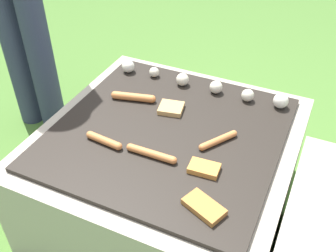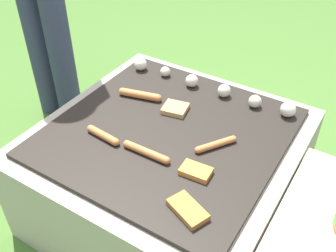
{
  "view_description": "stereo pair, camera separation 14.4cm",
  "coord_description": "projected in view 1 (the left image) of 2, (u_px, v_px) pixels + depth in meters",
  "views": [
    {
      "loc": [
        0.47,
        -1.03,
        1.35
      ],
      "look_at": [
        0.0,
        0.0,
        0.45
      ],
      "focal_mm": 42.0,
      "sensor_mm": 36.0,
      "label": 1
    },
    {
      "loc": [
        0.6,
        -0.96,
        1.35
      ],
      "look_at": [
        0.0,
        0.0,
        0.45
      ],
      "focal_mm": 42.0,
      "sensor_mm": 36.0,
      "label": 2
    }
  ],
  "objects": [
    {
      "name": "ground_plane",
      "position": [
        168.0,
        207.0,
        1.72
      ],
      "size": [
        14.0,
        14.0,
        0.0
      ],
      "primitive_type": "plane",
      "color": "#47702D"
    },
    {
      "name": "grill",
      "position": [
        168.0,
        172.0,
        1.59
      ],
      "size": [
        0.92,
        0.92,
        0.43
      ],
      "color": "#A89E8C",
      "rests_on": "ground_plane"
    },
    {
      "name": "sausage_mid_left",
      "position": [
        218.0,
        140.0,
        1.39
      ],
      "size": [
        0.1,
        0.14,
        0.02
      ],
      "color": "#C6753D",
      "rests_on": "grill"
    },
    {
      "name": "sausage_front_center",
      "position": [
        104.0,
        140.0,
        1.39
      ],
      "size": [
        0.15,
        0.04,
        0.03
      ],
      "color": "#C6753D",
      "rests_on": "grill"
    },
    {
      "name": "sausage_back_left",
      "position": [
        133.0,
        97.0,
        1.6
      ],
      "size": [
        0.18,
        0.07,
        0.03
      ],
      "color": "#C6753D",
      "rests_on": "grill"
    },
    {
      "name": "sausage_front_left",
      "position": [
        151.0,
        154.0,
        1.33
      ],
      "size": [
        0.19,
        0.03,
        0.03
      ],
      "color": "#C6753D",
      "rests_on": "grill"
    },
    {
      "name": "bread_slice_left",
      "position": [
        204.0,
        207.0,
        1.16
      ],
      "size": [
        0.14,
        0.11,
        0.02
      ],
      "color": "#B27033",
      "rests_on": "grill"
    },
    {
      "name": "bread_slice_center",
      "position": [
        204.0,
        168.0,
        1.28
      ],
      "size": [
        0.1,
        0.07,
        0.02
      ],
      "color": "#D18438",
      "rests_on": "grill"
    },
    {
      "name": "bread_slice_right",
      "position": [
        171.0,
        108.0,
        1.55
      ],
      "size": [
        0.11,
        0.1,
        0.02
      ],
      "color": "tan",
      "rests_on": "grill"
    },
    {
      "name": "mushroom_row",
      "position": [
        204.0,
        84.0,
        1.66
      ],
      "size": [
        0.74,
        0.07,
        0.06
      ],
      "color": "silver",
      "rests_on": "grill"
    }
  ]
}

